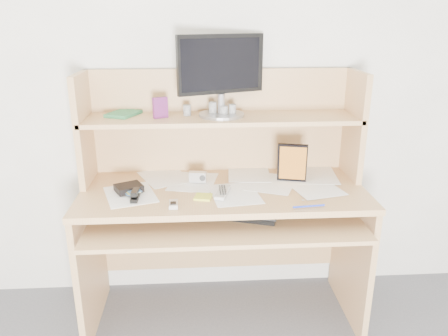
{
  "coord_description": "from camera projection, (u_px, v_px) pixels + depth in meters",
  "views": [
    {
      "loc": [
        -0.12,
        -0.52,
        1.56
      ],
      "look_at": [
        -0.0,
        1.43,
        0.87
      ],
      "focal_mm": 35.0,
      "sensor_mm": 36.0,
      "label": 1
    }
  ],
  "objects": [
    {
      "name": "back_wall",
      "position": [
        220.0,
        78.0,
        2.3
      ],
      "size": [
        3.6,
        0.04,
        2.5
      ],
      "primitive_type": "cube",
      "color": "white",
      "rests_on": "floor"
    },
    {
      "name": "desk",
      "position": [
        222.0,
        193.0,
        2.25
      ],
      "size": [
        1.4,
        0.7,
        1.3
      ],
      "color": "tan",
      "rests_on": "floor"
    },
    {
      "name": "paper_clutter",
      "position": [
        223.0,
        188.0,
        2.16
      ],
      "size": [
        1.32,
        0.54,
        0.01
      ],
      "primitive_type": "cube",
      "color": "white",
      "rests_on": "desk"
    },
    {
      "name": "keyboard",
      "position": [
        233.0,
        212.0,
        2.1
      ],
      "size": [
        0.45,
        0.27,
        0.03
      ],
      "rotation": [
        0.0,
        0.0,
        -0.31
      ],
      "color": "black",
      "rests_on": "desk"
    },
    {
      "name": "tv_remote",
      "position": [
        223.0,
        192.0,
        2.08
      ],
      "size": [
        0.09,
        0.17,
        0.02
      ],
      "primitive_type": "cube",
      "rotation": [
        0.0,
        0.0,
        -0.27
      ],
      "color": "#B0AFAA",
      "rests_on": "paper_clutter"
    },
    {
      "name": "flip_phone",
      "position": [
        173.0,
        203.0,
        1.95
      ],
      "size": [
        0.04,
        0.08,
        0.02
      ],
      "primitive_type": "cube",
      "rotation": [
        0.0,
        0.0,
        0.04
      ],
      "color": "silver",
      "rests_on": "paper_clutter"
    },
    {
      "name": "stapler",
      "position": [
        135.0,
        194.0,
        2.03
      ],
      "size": [
        0.03,
        0.12,
        0.04
      ],
      "primitive_type": "cube",
      "rotation": [
        0.0,
        0.0,
        -0.01
      ],
      "color": "black",
      "rests_on": "paper_clutter"
    },
    {
      "name": "wallet",
      "position": [
        129.0,
        188.0,
        2.11
      ],
      "size": [
        0.15,
        0.14,
        0.03
      ],
      "primitive_type": "cube",
      "rotation": [
        0.0,
        0.0,
        0.47
      ],
      "color": "black",
      "rests_on": "paper_clutter"
    },
    {
      "name": "sticky_note_pad",
      "position": [
        203.0,
        197.0,
        2.05
      ],
      "size": [
        0.09,
        0.09,
        0.01
      ],
      "primitive_type": "cube",
      "rotation": [
        0.0,
        0.0,
        -0.22
      ],
      "color": "gold",
      "rests_on": "desk"
    },
    {
      "name": "digital_camera",
      "position": [
        198.0,
        177.0,
        2.22
      ],
      "size": [
        0.09,
        0.05,
        0.05
      ],
      "primitive_type": "cube",
      "rotation": [
        0.0,
        0.0,
        -0.15
      ],
      "color": "#BAB9BC",
      "rests_on": "paper_clutter"
    },
    {
      "name": "game_case",
      "position": [
        292.0,
        163.0,
        2.19
      ],
      "size": [
        0.15,
        0.05,
        0.21
      ],
      "primitive_type": "cube",
      "rotation": [
        0.0,
        0.0,
        -0.24
      ],
      "color": "black",
      "rests_on": "paper_clutter"
    },
    {
      "name": "blue_pen",
      "position": [
        309.0,
        206.0,
        1.93
      ],
      "size": [
        0.15,
        0.02,
        0.01
      ],
      "primitive_type": "cylinder",
      "rotation": [
        1.57,
        0.0,
        1.68
      ],
      "color": "#1930BD",
      "rests_on": "paper_clutter"
    },
    {
      "name": "card_box",
      "position": [
        160.0,
        108.0,
        2.14
      ],
      "size": [
        0.08,
        0.05,
        0.1
      ],
      "primitive_type": "cube",
      "rotation": [
        0.0,
        0.0,
        0.47
      ],
      "color": "maroon",
      "rests_on": "desk"
    },
    {
      "name": "shelf_book",
      "position": [
        124.0,
        114.0,
        2.21
      ],
      "size": [
        0.18,
        0.2,
        0.02
      ],
      "primitive_type": "cube",
      "rotation": [
        0.0,
        0.0,
        -0.43
      ],
      "color": "#317B3D",
      "rests_on": "desk"
    },
    {
      "name": "chip_stack_a",
      "position": [
        187.0,
        110.0,
        2.2
      ],
      "size": [
        0.04,
        0.04,
        0.05
      ],
      "primitive_type": "cylinder",
      "rotation": [
        0.0,
        0.0,
        0.04
      ],
      "color": "black",
      "rests_on": "desk"
    },
    {
      "name": "chip_stack_b",
      "position": [
        232.0,
        110.0,
        2.19
      ],
      "size": [
        0.04,
        0.04,
        0.06
      ],
      "primitive_type": "cylinder",
      "rotation": [
        0.0,
        0.0,
        -0.24
      ],
      "color": "white",
      "rests_on": "desk"
    },
    {
      "name": "chip_stack_c",
      "position": [
        224.0,
        111.0,
        2.18
      ],
      "size": [
        0.05,
        0.05,
        0.05
      ],
      "primitive_type": "cylinder",
      "rotation": [
        0.0,
        0.0,
        -0.35
      ],
      "color": "black",
      "rests_on": "desk"
    },
    {
      "name": "chip_stack_d",
      "position": [
        213.0,
        109.0,
        2.2
      ],
      "size": [
        0.04,
        0.04,
        0.07
      ],
      "primitive_type": "cylinder",
      "rotation": [
        0.0,
        0.0,
        0.02
      ],
      "color": "white",
      "rests_on": "desk"
    },
    {
      "name": "monitor",
      "position": [
        221.0,
        73.0,
        2.15
      ],
      "size": [
        0.43,
        0.24,
        0.4
      ],
      "rotation": [
        0.0,
        0.0,
        0.39
      ],
      "color": "#9FA0A4",
      "rests_on": "desk"
    }
  ]
}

